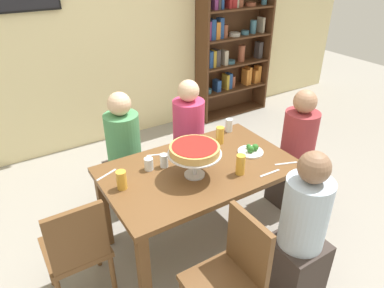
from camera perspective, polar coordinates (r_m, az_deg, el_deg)
ground_plane at (r=3.13m, az=1.00°, el=-15.13°), size 12.00×12.00×0.00m
rear_partition at (r=4.32m, az=-15.65°, el=17.75°), size 8.00×0.12×2.80m
dining_table at (r=2.72m, az=1.12°, el=-5.47°), size 1.43×0.87×0.74m
bookshelf at (r=5.06m, az=6.62°, el=17.09°), size 1.10×0.30×2.21m
diner_far_right at (r=3.46m, az=-0.54°, el=-0.10°), size 0.34×0.34×1.15m
diner_far_left at (r=3.26m, az=-10.68°, el=-2.69°), size 0.34×0.34×1.15m
diner_near_right at (r=2.55m, az=17.01°, el=-14.20°), size 0.34×0.34×1.15m
diner_head_east at (r=3.38m, az=16.35°, el=-2.19°), size 0.34×0.34×1.15m
chair_head_west at (r=2.50m, az=-18.03°, el=-15.62°), size 0.40×0.40×0.87m
chair_near_left at (r=2.26m, az=6.46°, el=-20.12°), size 0.40×0.40×0.87m
deep_dish_pizza_stand at (r=2.47m, az=0.42°, el=-1.14°), size 0.38×0.38×0.24m
salad_plate_near_diner at (r=2.92m, az=-0.08°, el=-0.16°), size 0.24×0.24×0.06m
salad_plate_far_diner at (r=2.87m, az=9.51°, el=-1.00°), size 0.21×0.21×0.07m
beer_glass_amber_tall at (r=2.45m, az=-11.27°, el=-5.70°), size 0.07×0.07×0.14m
beer_glass_amber_short at (r=2.57m, az=7.81°, el=-3.30°), size 0.07×0.07×0.15m
beer_glass_amber_spare at (r=2.96m, az=4.53°, el=1.42°), size 0.07×0.07×0.15m
water_glass_clear_near at (r=2.65m, az=-4.52°, el=-2.67°), size 0.06×0.06×0.10m
water_glass_clear_far at (r=3.17m, az=5.98°, el=3.03°), size 0.06×0.06×0.12m
water_glass_clear_spare at (r=2.63m, az=-6.98°, el=-3.21°), size 0.07×0.07×0.09m
cutlery_fork_near at (r=2.65m, az=-13.60°, el=-4.85°), size 0.17×0.08×0.00m
cutlery_knife_near at (r=2.80m, az=14.91°, el=-3.04°), size 0.17×0.08×0.00m
cutlery_fork_far at (r=2.82m, az=-5.49°, el=-1.72°), size 0.17×0.08×0.00m
cutlery_knife_far at (r=2.65m, az=12.43°, el=-4.60°), size 0.18×0.02×0.00m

